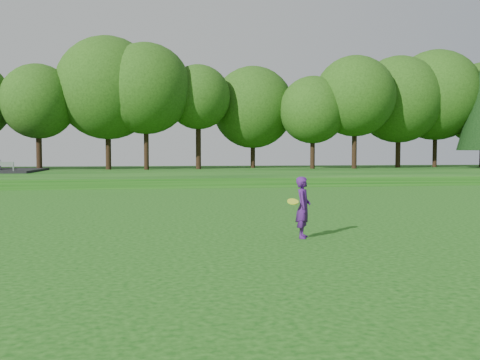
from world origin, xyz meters
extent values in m
plane|color=#0F410C|center=(0.00, 0.00, 0.00)|extent=(140.00, 140.00, 0.00)
cube|color=#0F410C|center=(0.00, 34.00, 0.30)|extent=(130.00, 30.00, 0.60)
cube|color=gray|center=(0.00, 20.00, 0.02)|extent=(130.00, 1.60, 0.04)
imported|color=#441666|center=(1.22, -0.38, 0.79)|extent=(0.56, 0.68, 1.58)
cylinder|color=#B8D521|center=(0.91, -0.51, 0.96)|extent=(0.29, 0.27, 0.15)
camera|label=1|loc=(-2.59, -13.64, 2.22)|focal=40.00mm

